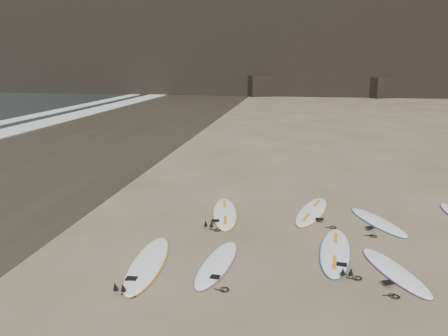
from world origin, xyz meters
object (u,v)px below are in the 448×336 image
object	(u,v)px
surfboard_6	(312,211)
surfboard_7	(378,221)
surfboard_5	(225,213)
surfboard_0	(148,263)
surfboard_1	(217,263)
surfboard_3	(394,271)
surfboard_2	(335,251)

from	to	relation	value
surfboard_6	surfboard_7	bearing A→B (deg)	-2.26
surfboard_5	surfboard_6	size ratio (longest dim) A/B	1.00
surfboard_0	surfboard_6	world-z (taller)	surfboard_0
surfboard_1	surfboard_5	distance (m)	3.16
surfboard_5	surfboard_7	distance (m)	4.18
surfboard_0	surfboard_3	world-z (taller)	surfboard_0
surfboard_2	surfboard_7	distance (m)	2.48
surfboard_6	surfboard_2	bearing A→B (deg)	-65.64
surfboard_0	surfboard_5	xyz separation A→B (m)	(1.11, 3.39, -0.00)
surfboard_3	surfboard_1	bearing A→B (deg)	161.95
surfboard_2	surfboard_6	xyz separation A→B (m)	(-0.45, 2.65, -0.00)
surfboard_1	surfboard_5	world-z (taller)	surfboard_5
surfboard_2	surfboard_5	xyz separation A→B (m)	(-2.90, 2.09, -0.00)
surfboard_2	surfboard_6	distance (m)	2.69
surfboard_2	surfboard_3	distance (m)	1.38
surfboard_0	surfboard_7	xyz separation A→B (m)	(5.29, 3.43, -0.01)
surfboard_0	surfboard_6	xyz separation A→B (m)	(3.56, 3.95, -0.00)
surfboard_2	surfboard_7	size ratio (longest dim) A/B	1.17
surfboard_0	surfboard_3	xyz separation A→B (m)	(5.14, 0.52, -0.01)
surfboard_0	surfboard_7	bearing A→B (deg)	28.30
surfboard_0	surfboard_1	bearing A→B (deg)	5.11
surfboard_3	surfboard_6	size ratio (longest dim) A/B	0.86
surfboard_1	surfboard_3	size ratio (longest dim) A/B	1.04
surfboard_3	surfboard_7	size ratio (longest dim) A/B	0.99
surfboard_3	surfboard_7	world-z (taller)	surfboard_7
surfboard_1	surfboard_7	world-z (taller)	surfboard_1
surfboard_5	surfboard_3	bearing A→B (deg)	-45.67
surfboard_3	surfboard_6	bearing A→B (deg)	92.59
surfboard_2	surfboard_1	bearing A→B (deg)	-151.83
surfboard_2	surfboard_3	size ratio (longest dim) A/B	1.18
surfboard_3	surfboard_5	bearing A→B (deg)	122.34
surfboard_0	surfboard_5	distance (m)	3.57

